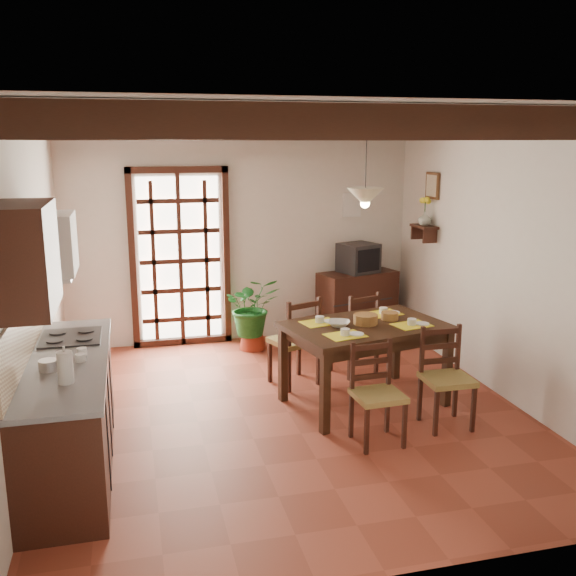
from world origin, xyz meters
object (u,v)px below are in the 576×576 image
object	(u,v)px
dining_table	(365,334)
chair_far_right	(354,347)
chair_far_left	(295,357)
crt_tv	(358,258)
sideboard	(357,304)
chair_near_right	(446,396)
potted_plant	(252,305)
kitchen_counter	(69,411)
pendant_lamp	(365,195)
chair_near_left	(377,412)

from	to	relation	value
dining_table	chair_far_right	distance (m)	0.96
chair_far_left	crt_tv	size ratio (longest dim) A/B	1.72
chair_far_right	sideboard	size ratio (longest dim) A/B	0.92
chair_near_right	sideboard	xyz separation A→B (m)	(0.18, 2.86, 0.15)
chair_far_left	dining_table	bearing A→B (deg)	108.05
potted_plant	dining_table	bearing A→B (deg)	-69.08
kitchen_counter	pendant_lamp	size ratio (longest dim) A/B	2.66
chair_far_right	chair_near_right	bearing A→B (deg)	84.90
chair_near_left	chair_far_left	size ratio (longest dim) A/B	0.91
chair_far_right	chair_near_left	bearing A→B (deg)	58.83
chair_near_left	potted_plant	bearing A→B (deg)	97.98
crt_tv	chair_far_left	bearing A→B (deg)	-150.51
chair_far_right	sideboard	xyz separation A→B (m)	(0.52, 1.34, 0.14)
crt_tv	potted_plant	distance (m)	1.57
chair_far_left	crt_tv	distance (m)	2.11
chair_far_left	potted_plant	bearing A→B (deg)	-101.14
chair_far_right	pendant_lamp	xyz separation A→B (m)	(-0.20, -0.74, 1.78)
chair_near_right	pendant_lamp	bearing A→B (deg)	126.06
chair_near_right	crt_tv	world-z (taller)	crt_tv
chair_far_left	chair_far_right	bearing A→B (deg)	172.15
potted_plant	crt_tv	bearing A→B (deg)	7.86
chair_near_right	chair_far_left	xyz separation A→B (m)	(-1.09, 1.35, 0.02)
chair_near_left	chair_far_right	bearing A→B (deg)	73.48
kitchen_counter	chair_far_right	world-z (taller)	kitchen_counter
chair_far_left	chair_near_right	bearing A→B (deg)	108.19
dining_table	chair_far_right	world-z (taller)	chair_far_right
chair_near_right	pendant_lamp	size ratio (longest dim) A/B	1.09
dining_table	pendant_lamp	xyz separation A→B (m)	(-0.00, 0.10, 1.36)
sideboard	potted_plant	bearing A→B (deg)	173.17
chair_near_left	sideboard	xyz separation A→B (m)	(0.92, 3.03, 0.16)
sideboard	chair_near_right	bearing A→B (deg)	-108.44
dining_table	chair_near_left	bearing A→B (deg)	-115.87
chair_far_right	crt_tv	distance (m)	1.63
pendant_lamp	chair_near_left	bearing A→B (deg)	-101.85
dining_table	chair_near_right	size ratio (longest dim) A/B	1.84
chair_far_left	sideboard	distance (m)	1.97
dining_table	chair_far_left	xyz separation A→B (m)	(-0.54, 0.68, -0.41)
potted_plant	sideboard	bearing A→B (deg)	8.08
chair_far_left	chair_far_right	world-z (taller)	chair_far_left
crt_tv	potted_plant	xyz separation A→B (m)	(-1.48, -0.20, -0.50)
kitchen_counter	dining_table	distance (m)	2.83
chair_near_right	dining_table	bearing A→B (deg)	129.85
sideboard	crt_tv	distance (m)	0.63
kitchen_counter	chair_near_right	distance (m)	3.30
dining_table	chair_near_right	bearing A→B (deg)	-63.79
kitchen_counter	dining_table	world-z (taller)	kitchen_counter
chair_far_left	pendant_lamp	size ratio (longest dim) A/B	1.16
chair_far_right	potted_plant	size ratio (longest dim) A/B	0.49
chair_near_right	chair_far_right	distance (m)	1.56
crt_tv	sideboard	bearing A→B (deg)	69.53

